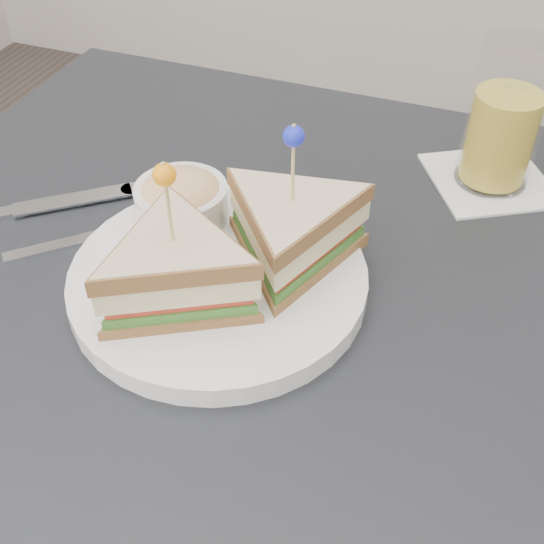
{
  "coord_description": "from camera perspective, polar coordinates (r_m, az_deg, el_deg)",
  "views": [
    {
      "loc": [
        0.14,
        -0.35,
        1.15
      ],
      "look_at": [
        0.01,
        0.01,
        0.8
      ],
      "focal_mm": 45.0,
      "sensor_mm": 36.0,
      "label": 1
    }
  ],
  "objects": [
    {
      "name": "cutlery_knife",
      "position": [
        0.69,
        -20.08,
        4.94
      ],
      "size": [
        0.17,
        0.14,
        0.01
      ],
      "rotation": [
        0.0,
        0.0,
        -0.89
      ],
      "color": "silver",
      "rests_on": "table"
    },
    {
      "name": "cutlery_fork",
      "position": [
        0.64,
        -13.01,
        3.34
      ],
      "size": [
        0.15,
        0.14,
        0.01
      ],
      "rotation": [
        0.0,
        0.0,
        -0.82
      ],
      "color": "white",
      "rests_on": "table"
    },
    {
      "name": "plate_meal",
      "position": [
        0.55,
        -3.88,
        1.77
      ],
      "size": [
        0.28,
        0.26,
        0.15
      ],
      "rotation": [
        0.0,
        0.0,
        -0.01
      ],
      "color": "white",
      "rests_on": "table"
    },
    {
      "name": "drink_set",
      "position": [
        0.7,
        18.79,
        11.56
      ],
      "size": [
        0.16,
        0.16,
        0.14
      ],
      "rotation": [
        0.0,
        0.0,
        0.53
      ],
      "color": "silver",
      "rests_on": "table"
    },
    {
      "name": "table",
      "position": [
        0.6,
        -1.24,
        -9.27
      ],
      "size": [
        0.8,
        0.8,
        0.75
      ],
      "color": "black",
      "rests_on": "ground"
    }
  ]
}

